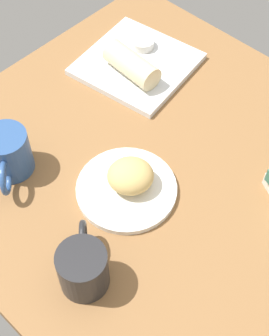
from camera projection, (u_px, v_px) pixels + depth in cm
name	position (u px, v px, depth cm)	size (l,w,h in cm)	color
dining_table	(182.00, 185.00, 109.27)	(110.00, 90.00, 4.00)	olive
round_plate	(126.00, 189.00, 105.34)	(21.26, 21.26, 1.40)	white
scone_pastry	(130.00, 176.00, 102.85)	(9.66, 8.99, 6.00)	#D8B369
square_plate	(137.00, 64.00, 127.73)	(25.93, 25.93, 1.60)	white
sauce_cup	(143.00, 43.00, 129.42)	(5.64, 5.64, 2.19)	silver
breakfast_wrap	(132.00, 65.00, 122.02)	(6.01, 6.01, 14.81)	beige
coffee_mug	(83.00, 267.00, 90.24)	(12.17, 11.83, 9.84)	#262628
second_mug	(8.00, 154.00, 105.10)	(12.56, 12.18, 10.36)	#2D518C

